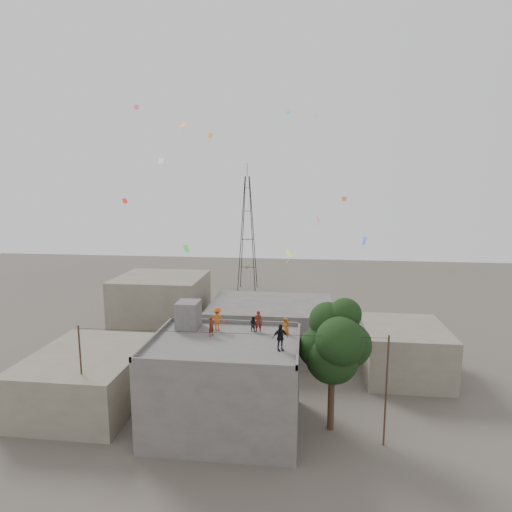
{
  "coord_description": "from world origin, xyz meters",
  "views": [
    {
      "loc": [
        5.33,
        -26.94,
        16.44
      ],
      "look_at": [
        1.89,
        1.99,
        11.69
      ],
      "focal_mm": 30.0,
      "sensor_mm": 36.0,
      "label": 1
    }
  ],
  "objects": [
    {
      "name": "person_red_child",
      "position": [
        -1.15,
        1.12,
        6.79
      ],
      "size": [
        0.53,
        0.6,
        1.37
      ],
      "primitive_type": "imported",
      "rotation": [
        0.0,
        0.0,
        1.08
      ],
      "color": "maroon",
      "rests_on": "main_building"
    },
    {
      "name": "transmission_tower",
      "position": [
        -4.0,
        40.0,
        9.07
      ],
      "size": [
        2.97,
        2.97,
        20.01
      ],
      "color": "black",
      "rests_on": "ground"
    },
    {
      "name": "neighbor_northwest",
      "position": [
        -10.0,
        16.0,
        3.5
      ],
      "size": [
        9.0,
        8.0,
        7.0
      ],
      "primitive_type": "cube",
      "color": "#6C6555",
      "rests_on": "ground"
    },
    {
      "name": "parapet",
      "position": [
        0.0,
        0.0,
        6.25
      ],
      "size": [
        10.0,
        8.0,
        0.3
      ],
      "color": "#52504D",
      "rests_on": "main_building"
    },
    {
      "name": "tree",
      "position": [
        7.37,
        0.6,
        6.1
      ],
      "size": [
        4.9,
        4.6,
        9.1
      ],
      "color": "black",
      "rests_on": "ground"
    },
    {
      "name": "person_dark_adult",
      "position": [
        3.79,
        -1.02,
        6.97
      ],
      "size": [
        1.1,
        0.82,
        1.73
      ],
      "primitive_type": "imported",
      "rotation": [
        0.0,
        0.0,
        0.45
      ],
      "color": "black",
      "rests_on": "main_building"
    },
    {
      "name": "person_dark_child",
      "position": [
        1.63,
        2.42,
        6.66
      ],
      "size": [
        0.67,
        0.61,
        1.12
      ],
      "primitive_type": "imported",
      "rotation": [
        0.0,
        0.0,
        2.72
      ],
      "color": "black",
      "rests_on": "main_building"
    },
    {
      "name": "neighbor_north",
      "position": [
        2.0,
        14.0,
        2.5
      ],
      "size": [
        12.0,
        9.0,
        5.0
      ],
      "primitive_type": "cube",
      "color": "#52504D",
      "rests_on": "ground"
    },
    {
      "name": "neighbor_east",
      "position": [
        14.0,
        10.0,
        2.2
      ],
      "size": [
        7.0,
        8.0,
        4.4
      ],
      "primitive_type": "cube",
      "color": "#6C6555",
      "rests_on": "ground"
    },
    {
      "name": "person_red_adult",
      "position": [
        2.01,
        2.35,
        6.88
      ],
      "size": [
        0.58,
        0.38,
        1.56
      ],
      "primitive_type": "imported",
      "rotation": [
        0.0,
        0.0,
        3.12
      ],
      "color": "maroon",
      "rests_on": "main_building"
    },
    {
      "name": "ground",
      "position": [
        0.0,
        0.0,
        0.0
      ],
      "size": [
        140.0,
        140.0,
        0.0
      ],
      "primitive_type": "plane",
      "color": "#4F4941",
      "rests_on": "ground"
    },
    {
      "name": "main_building",
      "position": [
        0.0,
        0.0,
        3.05
      ],
      "size": [
        10.0,
        8.0,
        6.1
      ],
      "color": "#52504D",
      "rests_on": "ground"
    },
    {
      "name": "kites",
      "position": [
        0.92,
        6.61,
        16.26
      ],
      "size": [
        18.06,
        14.73,
        11.75
      ],
      "color": "red",
      "rests_on": "ground"
    },
    {
      "name": "utility_line",
      "position": [
        0.5,
        -1.25,
        3.83
      ],
      "size": [
        20.12,
        0.62,
        7.4
      ],
      "color": "black",
      "rests_on": "ground"
    },
    {
      "name": "stair_head_box",
      "position": [
        -3.2,
        2.6,
        7.1
      ],
      "size": [
        1.6,
        1.8,
        2.0
      ],
      "primitive_type": "cube",
      "color": "#52504D",
      "rests_on": "main_building"
    },
    {
      "name": "person_orange_adult",
      "position": [
        -0.99,
        2.37,
        6.95
      ],
      "size": [
        1.13,
        0.68,
        1.7
      ],
      "primitive_type": "imported",
      "rotation": [
        0.0,
        0.0,
        -3.18
      ],
      "color": "#C95617",
      "rests_on": "main_building"
    },
    {
      "name": "neighbor_west",
      "position": [
        -11.0,
        2.0,
        2.0
      ],
      "size": [
        8.0,
        10.0,
        4.0
      ],
      "primitive_type": "cube",
      "color": "#6C6555",
      "rests_on": "ground"
    },
    {
      "name": "person_orange_child",
      "position": [
        4.0,
        2.04,
        6.7
      ],
      "size": [
        0.68,
        0.56,
        1.2
      ],
      "primitive_type": "imported",
      "rotation": [
        0.0,
        0.0,
        -0.34
      ],
      "color": "#B05614",
      "rests_on": "main_building"
    }
  ]
}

